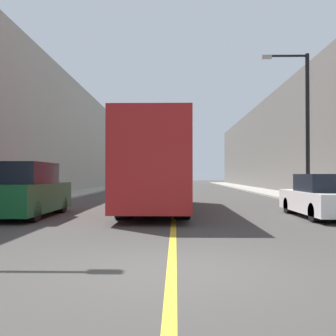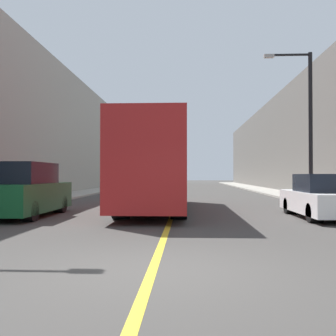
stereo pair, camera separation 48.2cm
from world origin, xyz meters
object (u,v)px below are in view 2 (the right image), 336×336
Objects in this scene: street_lamp_right at (307,117)px; bus at (157,165)px; car_right_near at (324,198)px; parked_suv_left at (25,192)px.

bus is at bearing -156.15° from street_lamp_right.
street_lamp_right is (7.21, 3.19, 2.46)m from bus.
street_lamp_right reaches higher than car_right_near.
bus is 2.21× the size of parked_suv_left.
street_lamp_right reaches higher than bus.
bus is 8.26m from street_lamp_right.
bus reaches higher than parked_suv_left.
parked_suv_left is 13.64m from street_lamp_right.
bus is 2.33× the size of car_right_near.
parked_suv_left is 10.55m from car_right_near.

